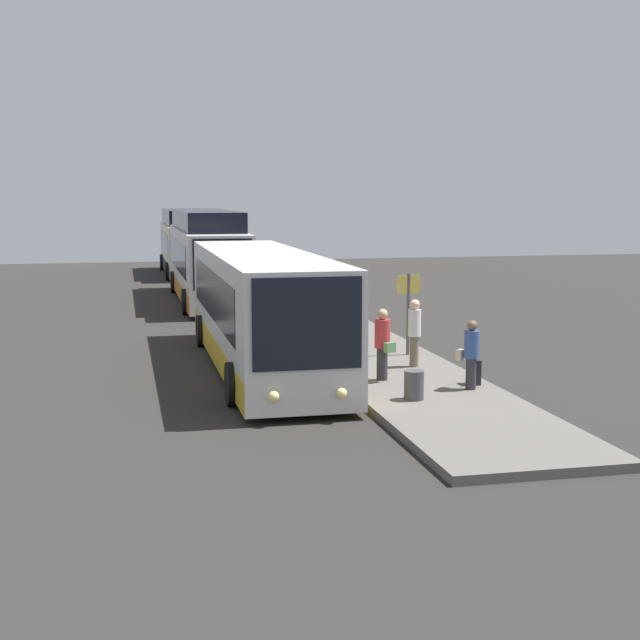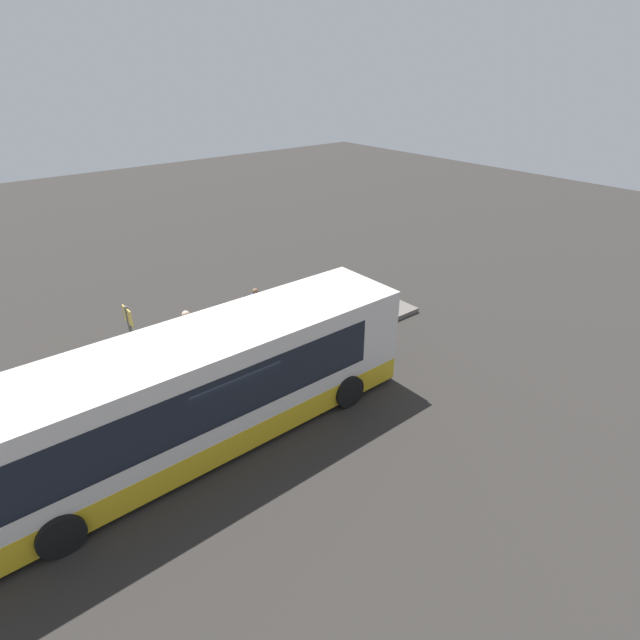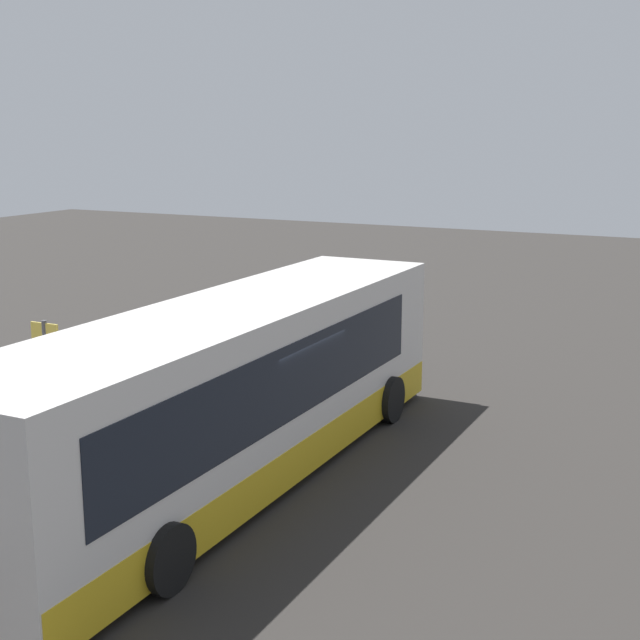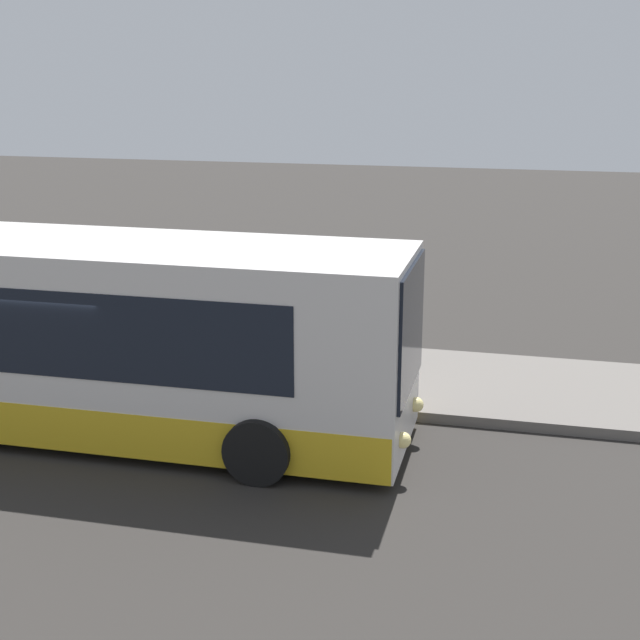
# 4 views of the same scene
# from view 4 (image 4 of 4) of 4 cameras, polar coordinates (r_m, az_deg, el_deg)

# --- Properties ---
(ground) EXTENTS (80.00, 80.00, 0.00)m
(ground) POSITION_cam_4_polar(r_m,az_deg,el_deg) (15.42, -15.63, -6.69)
(ground) COLOR #2B2826
(platform) EXTENTS (20.00, 3.49, 0.19)m
(platform) POSITION_cam_4_polar(r_m,az_deg,el_deg) (18.17, -10.61, -2.54)
(platform) COLOR #605B56
(platform) RESTS_ON ground
(bus_lead) EXTENTS (12.43, 2.88, 3.15)m
(bus_lead) POSITION_cam_4_polar(r_m,az_deg,el_deg) (15.30, -17.89, -0.82)
(bus_lead) COLOR silver
(bus_lead) RESTS_ON ground
(passenger_boarding) EXTENTS (0.64, 0.52, 1.76)m
(passenger_boarding) POSITION_cam_4_polar(r_m,az_deg,el_deg) (16.35, -3.68, -0.58)
(passenger_boarding) COLOR #2D2D33
(passenger_boarding) RESTS_ON platform
(passenger_waiting) EXTENTS (0.58, 0.59, 1.62)m
(passenger_waiting) POSITION_cam_4_polar(r_m,az_deg,el_deg) (17.62, 2.41, 0.44)
(passenger_waiting) COLOR #2D2D33
(passenger_waiting) RESTS_ON platform
(passenger_with_bags) EXTENTS (0.39, 0.39, 1.78)m
(passenger_with_bags) POSITION_cam_4_polar(r_m,az_deg,el_deg) (17.99, -6.95, 1.03)
(passenger_with_bags) COLOR #6B604C
(passenger_with_bags) RESTS_ON platform
(suitcase) EXTENTS (0.39, 0.19, 0.84)m
(suitcase) POSITION_cam_4_polar(r_m,az_deg,el_deg) (18.18, 1.03, -0.95)
(suitcase) COLOR black
(suitcase) RESTS_ON platform
(sign_post) EXTENTS (0.10, 0.66, 2.32)m
(sign_post) POSITION_cam_4_polar(r_m,az_deg,el_deg) (18.86, -11.47, 3.06)
(sign_post) COLOR #4C4C51
(sign_post) RESTS_ON platform
(trash_bin) EXTENTS (0.44, 0.44, 0.65)m
(trash_bin) POSITION_cam_4_polar(r_m,az_deg,el_deg) (16.14, 3.79, -3.12)
(trash_bin) COLOR #3F3F44
(trash_bin) RESTS_ON platform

